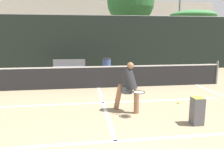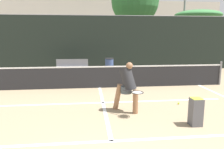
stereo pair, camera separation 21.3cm
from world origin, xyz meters
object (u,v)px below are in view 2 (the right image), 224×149
object	(u,v)px
player_practicing	(127,85)
parked_car	(33,56)
ball_hopper	(196,111)
trash_bin	(109,66)
courtside_bench	(72,66)

from	to	relation	value
player_practicing	parked_car	bearing A→B (deg)	156.30
ball_hopper	trash_bin	size ratio (longest dim) A/B	0.76
player_practicing	courtside_bench	size ratio (longest dim) A/B	0.81
courtside_bench	parked_car	size ratio (longest dim) A/B	0.41
player_practicing	trash_bin	world-z (taller)	player_practicing
ball_hopper	trash_bin	distance (m)	7.63
player_practicing	trash_bin	size ratio (longest dim) A/B	1.60
player_practicing	trash_bin	distance (m)	6.32
ball_hopper	player_practicing	bearing A→B (deg)	142.42
courtside_bench	trash_bin	world-z (taller)	trash_bin
player_practicing	ball_hopper	world-z (taller)	player_practicing
courtside_bench	parked_car	distance (m)	6.17
trash_bin	parked_car	bearing A→B (deg)	135.92
courtside_bench	parked_car	world-z (taller)	parked_car
ball_hopper	trash_bin	world-z (taller)	trash_bin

